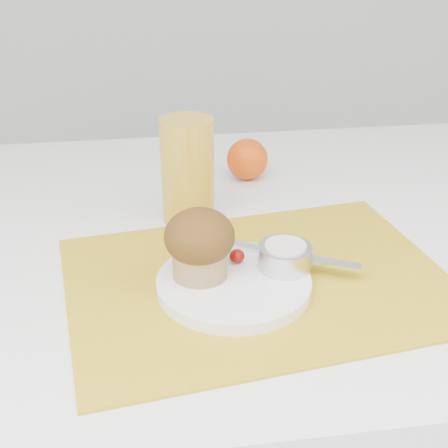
{
  "coord_description": "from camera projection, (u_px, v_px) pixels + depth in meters",
  "views": [
    {
      "loc": [
        -0.14,
        -0.73,
        1.16
      ],
      "look_at": [
        -0.04,
        -0.04,
        0.8
      ],
      "focal_mm": 50.0,
      "sensor_mm": 36.0,
      "label": 1
    }
  ],
  "objects": [
    {
      "name": "orange",
      "position": [
        247.0,
        159.0,
        1.03
      ],
      "size": [
        0.07,
        0.07,
        0.07
      ],
      "primitive_type": "sphere",
      "color": "#E94C08",
      "rests_on": "table"
    },
    {
      "name": "cream",
      "position": [
        285.0,
        247.0,
        0.74
      ],
      "size": [
        0.06,
        0.06,
        0.01
      ],
      "primitive_type": "cylinder",
      "rotation": [
        0.0,
        0.0,
        -0.38
      ],
      "color": "silver",
      "rests_on": "ramekin"
    },
    {
      "name": "placemat",
      "position": [
        259.0,
        280.0,
        0.76
      ],
      "size": [
        0.5,
        0.39,
        0.0
      ],
      "primitive_type": "cube",
      "rotation": [
        0.0,
        0.0,
        0.13
      ],
      "color": "gold",
      "rests_on": "table"
    },
    {
      "name": "plate",
      "position": [
        234.0,
        284.0,
        0.73
      ],
      "size": [
        0.2,
        0.2,
        0.01
      ],
      "primitive_type": "cylinder",
      "rotation": [
        0.0,
        0.0,
        0.09
      ],
      "color": "white",
      "rests_on": "placemat"
    },
    {
      "name": "juice_glass",
      "position": [
        188.0,
        171.0,
        0.88
      ],
      "size": [
        0.08,
        0.08,
        0.15
      ],
      "primitive_type": "cylinder",
      "rotation": [
        0.0,
        0.0,
        0.1
      ],
      "color": "gold",
      "rests_on": "table"
    },
    {
      "name": "raspberry_near",
      "position": [
        237.0,
        256.0,
        0.76
      ],
      "size": [
        0.02,
        0.02,
        0.02
      ],
      "primitive_type": "ellipsoid",
      "color": "#5B0502",
      "rests_on": "plate"
    },
    {
      "name": "ramekin",
      "position": [
        285.0,
        257.0,
        0.75
      ],
      "size": [
        0.07,
        0.07,
        0.03
      ],
      "primitive_type": "cylinder",
      "rotation": [
        0.0,
        0.0,
        -0.13
      ],
      "color": "silver",
      "rests_on": "plate"
    },
    {
      "name": "table",
      "position": [
        242.0,
        421.0,
        1.06
      ],
      "size": [
        1.2,
        0.8,
        0.75
      ],
      "primitive_type": "cube",
      "color": "white",
      "rests_on": "ground"
    },
    {
      "name": "raspberry_far",
      "position": [
        270.0,
        259.0,
        0.75
      ],
      "size": [
        0.02,
        0.02,
        0.02
      ],
      "primitive_type": "ellipsoid",
      "color": "#54020C",
      "rests_on": "plate"
    },
    {
      "name": "butter_knife",
      "position": [
        288.0,
        254.0,
        0.78
      ],
      "size": [
        0.17,
        0.1,
        0.0
      ],
      "primitive_type": "cube",
      "rotation": [
        0.0,
        0.0,
        -0.52
      ],
      "color": "silver",
      "rests_on": "plate"
    },
    {
      "name": "muffin",
      "position": [
        200.0,
        243.0,
        0.72
      ],
      "size": [
        0.08,
        0.08,
        0.08
      ],
      "color": "#A88851",
      "rests_on": "plate"
    }
  ]
}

